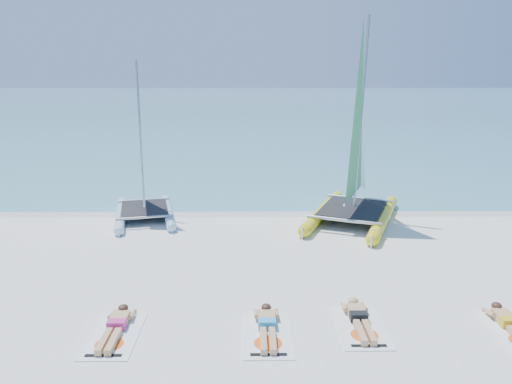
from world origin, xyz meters
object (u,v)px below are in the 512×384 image
sunbather_d (510,323)px  sunbather_b (267,325)px  towel_c (361,327)px  catamaran_yellow (358,154)px  towel_b (267,334)px  sunbather_a (116,326)px  catamaran_blue (142,171)px  towel_a (114,335)px  sunbather_c (359,318)px

sunbather_d → sunbather_b: bearing=-179.8°
towel_c → catamaran_yellow: bearing=79.4°
towel_b → sunbather_b: 0.22m
sunbather_b → sunbather_a: bearing=-180.0°
catamaran_blue → towel_a: (1.08, -8.29, -1.70)m
catamaran_blue → sunbather_d: (9.27, -8.08, -1.59)m
towel_c → catamaran_blue: bearing=127.6°
sunbather_c → sunbather_a: bearing=-176.7°
catamaran_yellow → sunbather_c: size_ratio=4.24×
catamaran_blue → catamaran_yellow: bearing=-12.6°
sunbather_a → sunbather_d: 8.19m
towel_a → towel_b: (3.12, 0.00, 0.00)m
towel_a → catamaran_yellow: bearing=51.5°
towel_b → towel_c: same height
sunbather_b → towel_c: sunbather_b is taller
towel_c → sunbather_c: size_ratio=1.07×
towel_b → towel_c: 1.99m
catamaran_blue → sunbather_c: bearing=-64.1°
catamaran_blue → sunbather_c: size_ratio=3.31×
sunbather_c → towel_c: bearing=-90.0°
sunbather_d → catamaran_yellow: bearing=101.3°
sunbather_b → towel_c: bearing=2.9°
towel_c → sunbather_d: size_ratio=1.07×
sunbather_a → sunbather_c: 5.09m
sunbather_c → towel_b: bearing=-166.2°
sunbather_a → towel_c: sunbather_a is taller
towel_c → sunbather_c: 0.22m
catamaran_yellow → sunbather_c: (-1.49, -7.78, -2.19)m
sunbather_b → catamaran_blue: bearing=117.4°
towel_a → towel_c: size_ratio=1.00×
catamaran_yellow → sunbather_d: (1.62, -8.05, -2.19)m
catamaran_blue → sunbather_a: size_ratio=3.31×
towel_a → towel_c: bearing=3.3°
catamaran_yellow → towel_b: catamaran_yellow is taller
sunbather_a → sunbather_c: same height
towel_b → sunbather_c: size_ratio=1.07×
sunbather_a → sunbather_d: same height
catamaran_blue → sunbather_a: 8.32m
sunbather_a → towel_b: (3.12, -0.19, -0.11)m
catamaran_yellow → towel_c: (-1.49, -7.97, -2.30)m
sunbather_a → towel_b: bearing=-3.5°
towel_b → catamaran_yellow: bearing=67.3°
towel_a → sunbather_d: size_ratio=1.07×
catamaran_blue → sunbather_a: catamaran_blue is taller
towel_c → sunbather_d: sunbather_d is taller
towel_a → catamaran_blue: bearing=97.4°
sunbather_b → sunbather_c: same height
sunbather_c → catamaran_yellow: bearing=79.2°
towel_c → sunbather_d: (3.10, -0.08, 0.11)m
sunbather_a → sunbather_b: bearing=0.0°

